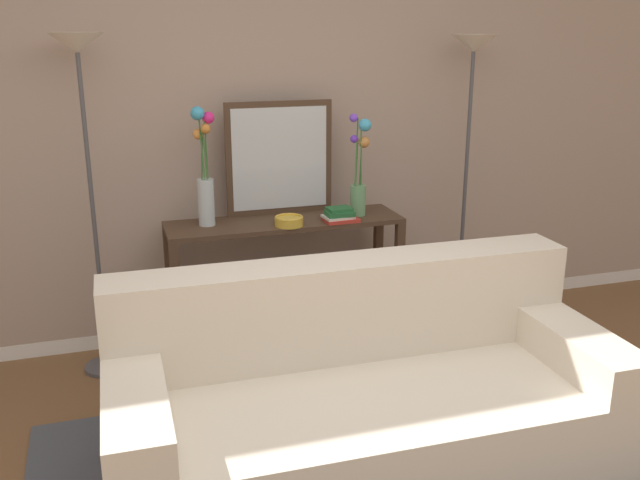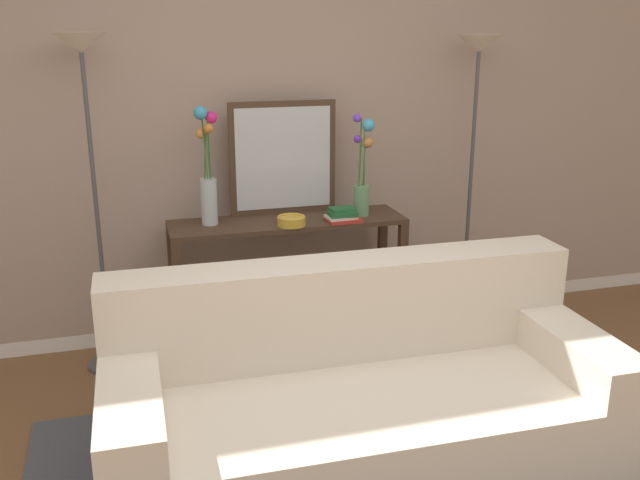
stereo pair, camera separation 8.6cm
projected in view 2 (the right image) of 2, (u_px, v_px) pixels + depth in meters
back_wall at (258, 116)px, 4.27m from camera, size 12.00×0.15×2.74m
couch at (360, 403)px, 3.08m from camera, size 2.18×0.98×0.88m
console_table at (288, 260)px, 4.17m from camera, size 1.38×0.38×0.81m
floor_lamp_left at (87, 112)px, 3.66m from camera, size 0.28×0.28×1.87m
floor_lamp_right at (476, 102)px, 4.26m from camera, size 0.28×0.28×1.85m
wall_mirror at (283, 158)px, 4.15m from camera, size 0.64×0.02×0.67m
vase_tall_flowers at (208, 176)px, 3.92m from camera, size 0.13×0.11×0.67m
vase_short_flowers at (363, 175)px, 4.13m from camera, size 0.12×0.11×0.60m
fruit_bowl at (291, 221)px, 3.97m from camera, size 0.16×0.16×0.05m
book_stack at (342, 216)px, 4.05m from camera, size 0.21×0.15×0.08m
book_row_under_console at (227, 346)px, 4.22m from camera, size 0.36×0.17×0.12m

